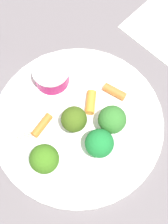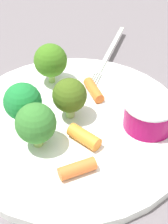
% 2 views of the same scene
% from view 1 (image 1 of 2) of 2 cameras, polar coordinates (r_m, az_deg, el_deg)
% --- Properties ---
extents(ground_plane, '(2.40, 2.40, 0.00)m').
position_cam_1_polar(ground_plane, '(0.61, -0.99, -2.01)').
color(ground_plane, '#645C60').
extents(plate, '(0.30, 0.30, 0.01)m').
position_cam_1_polar(plate, '(0.60, -1.00, -1.81)').
color(plate, white).
rests_on(plate, ground_plane).
extents(sauce_cup, '(0.07, 0.07, 0.04)m').
position_cam_1_polar(sauce_cup, '(0.62, -5.46, 6.17)').
color(sauce_cup, '#96074A').
rests_on(sauce_cup, plate).
extents(broccoli_floret_0, '(0.05, 0.05, 0.06)m').
position_cam_1_polar(broccoli_floret_0, '(0.55, 2.58, -5.24)').
color(broccoli_floret_0, '#90B868').
rests_on(broccoli_floret_0, plate).
extents(broccoli_floret_1, '(0.05, 0.05, 0.06)m').
position_cam_1_polar(broccoli_floret_1, '(0.56, 4.71, -1.28)').
color(broccoli_floret_1, '#8FBB5A').
rests_on(broccoli_floret_1, plate).
extents(broccoli_floret_2, '(0.04, 0.04, 0.06)m').
position_cam_1_polar(broccoli_floret_2, '(0.56, -1.74, -1.20)').
color(broccoli_floret_2, '#99BF65').
rests_on(broccoli_floret_2, plate).
extents(broccoli_floret_3, '(0.05, 0.05, 0.06)m').
position_cam_1_polar(broccoli_floret_3, '(0.54, -7.00, -7.53)').
color(broccoli_floret_3, '#94C55D').
rests_on(broccoli_floret_3, plate).
extents(carrot_stick_0, '(0.04, 0.02, 0.01)m').
position_cam_1_polar(carrot_stick_0, '(0.61, 5.13, 3.39)').
color(carrot_stick_0, orange).
rests_on(carrot_stick_0, plate).
extents(carrot_stick_1, '(0.03, 0.04, 0.02)m').
position_cam_1_polar(carrot_stick_1, '(0.60, 1.45, 1.42)').
color(carrot_stick_1, orange).
rests_on(carrot_stick_1, plate).
extents(carrot_stick_2, '(0.01, 0.05, 0.01)m').
position_cam_1_polar(carrot_stick_2, '(0.59, -7.03, -2.22)').
color(carrot_stick_2, orange).
rests_on(carrot_stick_2, plate).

